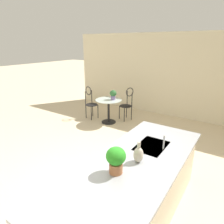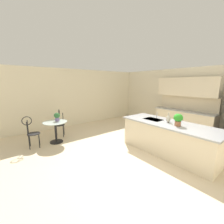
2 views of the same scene
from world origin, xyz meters
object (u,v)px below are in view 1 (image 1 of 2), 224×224
Objects in this scene: chair_by_island at (127,102)px; chair_near_window at (91,101)px; potted_plant_counter_near at (116,159)px; potted_plant_on_table at (113,94)px; vase_on_counter at (138,154)px; bistro_table at (109,109)px.

chair_near_window is at bearing -63.59° from chair_by_island.
potted_plant_counter_near is (3.70, 1.94, 0.54)m from chair_by_island.
potted_plant_counter_near reaches higher than chair_near_window.
chair_by_island is at bearing 154.85° from potted_plant_on_table.
vase_on_counter is at bearing 31.59° from chair_by_island.
potted_plant_counter_near reaches higher than vase_on_counter.
chair_by_island reaches higher than potted_plant_on_table.
chair_by_island is 3.15× the size of potted_plant_counter_near.
potted_plant_counter_near is at bearing 43.54° from chair_near_window.
potted_plant_on_table is at bearing -141.57° from vase_on_counter.
bistro_table is 2.78× the size of vase_on_counter.
chair_by_island is (-0.53, 1.07, 0.00)m from chair_near_window.
potted_plant_counter_near is at bearing 35.92° from bistro_table.
chair_near_window is 1.19m from chair_by_island.
bistro_table is 3.93m from potted_plant_counter_near.
chair_near_window is (-0.03, -0.74, 0.13)m from bistro_table.
potted_plant_on_table is (-0.09, 0.11, 0.46)m from bistro_table.
vase_on_counter is at bearing 47.98° from chair_near_window.
vase_on_counter reaches higher than potted_plant_on_table.
potted_plant_counter_near reaches higher than potted_plant_on_table.
potted_plant_on_table is 3.89m from potted_plant_counter_near.
bistro_table is 0.48m from potted_plant_on_table.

